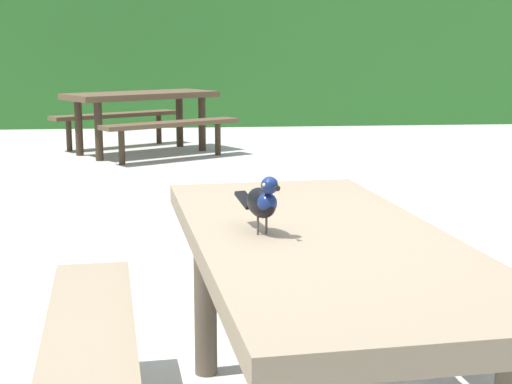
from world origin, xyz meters
TOP-DOWN VIEW (x-y plane):
  - hedge_wall at (0.00, 10.98)m, footprint 28.00×2.08m
  - picnic_table_foreground at (0.18, -0.17)m, footprint 1.82×1.86m
  - bird_grackle at (0.00, -0.18)m, footprint 0.13×0.28m
  - picnic_table_mid_left at (-0.67, 7.04)m, footprint 2.33×2.32m

SIDE VIEW (x-z plane):
  - picnic_table_foreground at x=0.18m, z-range 0.19..0.93m
  - picnic_table_mid_left at x=-0.67m, z-range 0.19..0.93m
  - bird_grackle at x=0.00m, z-range 0.75..0.94m
  - hedge_wall at x=0.00m, z-range 0.00..2.18m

